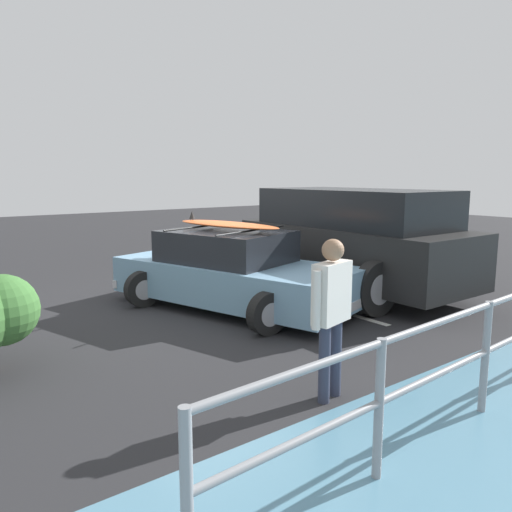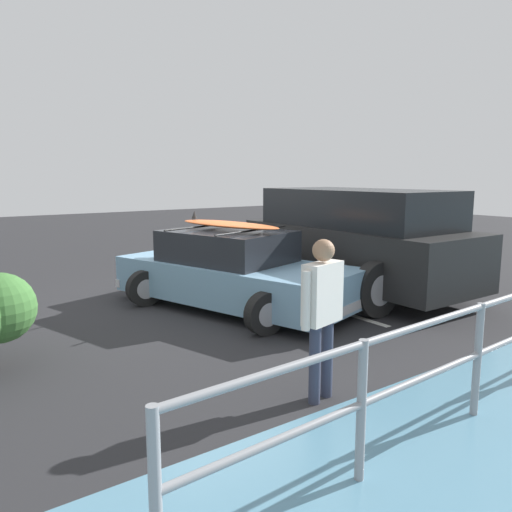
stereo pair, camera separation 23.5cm
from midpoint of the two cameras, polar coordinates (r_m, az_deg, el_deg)
ground_plane at (r=8.75m, az=-6.07°, el=-5.41°), size 44.00×44.00×0.02m
parking_stripe at (r=9.14m, az=3.11°, el=-4.65°), size 0.12×4.47×0.00m
sedan_car at (r=8.32m, az=-3.55°, el=-1.76°), size 3.01×4.45×1.57m
suv_car at (r=9.53m, az=10.29°, el=1.92°), size 2.84×4.72×1.94m
person_bystander at (r=4.86m, az=7.25°, el=-5.54°), size 0.61×0.28×1.60m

